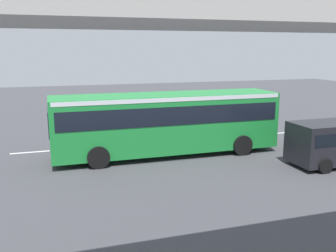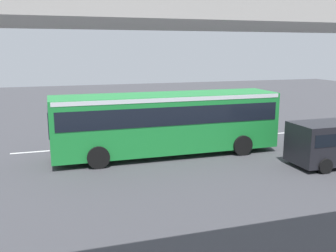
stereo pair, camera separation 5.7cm
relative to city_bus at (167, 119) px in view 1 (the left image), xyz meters
The scene contains 8 objects.
ground 2.24m from the city_bus, behind, with size 80.00×80.00×0.00m, color #424247.
city_bus is the anchor object (origin of this frame).
traffic_sign 5.59m from the city_bus, 143.12° to the right, with size 0.08×0.60×2.80m.
lane_dash_leftmost 9.75m from the city_bus, 164.31° to the right, with size 2.00×0.20×0.01m, color silver.
lane_dash_left 6.11m from the city_bus, 153.59° to the right, with size 2.00×0.20×0.01m, color silver.
lane_dash_centre 3.42m from the city_bus, 115.04° to the right, with size 2.00×0.20×0.01m, color silver.
lane_dash_right 4.24m from the city_bus, 42.81° to the right, with size 2.00×0.20×0.01m, color silver.
lane_dash_rightmost 7.51m from the city_bus, 20.85° to the right, with size 2.00×0.20×0.01m, color silver.
Camera 1 is at (6.92, 18.17, 5.39)m, focal length 40.49 mm.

